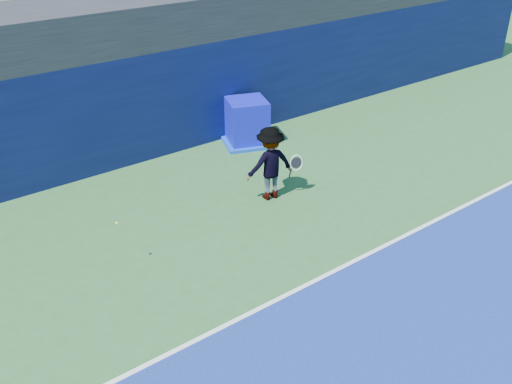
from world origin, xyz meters
The scene contains 7 objects.
ground centered at (0.00, 0.00, 0.00)m, with size 80.00×80.00×0.00m, color #2B612E.
baseline centered at (0.00, 3.00, 0.01)m, with size 24.00×0.10×0.01m, color white.
stadium_band centered at (0.00, 11.50, 3.60)m, with size 36.00×3.00×1.20m, color black.
back_wall_assembly centered at (0.00, 10.50, 1.50)m, with size 36.00×1.03×3.00m.
equipment_cart centered at (3.29, 9.33, 0.62)m, with size 1.82×1.82×1.35m.
tennis_player centered at (1.74, 6.24, 0.94)m, with size 1.42×0.89×1.87m.
tennis_ball centered at (-2.54, 5.68, 1.11)m, with size 0.06×0.06×0.06m.
Camera 1 is at (-6.08, -3.55, 7.02)m, focal length 40.00 mm.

